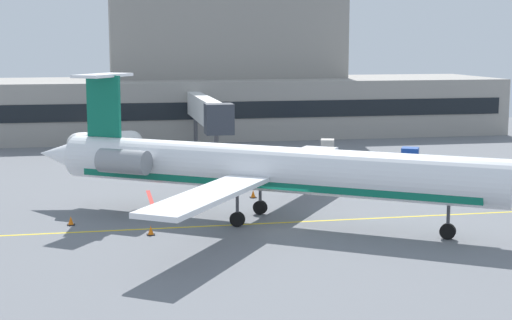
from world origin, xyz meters
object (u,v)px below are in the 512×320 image
Objects in this scene: fuel_tank at (105,143)px; belt_loader at (409,161)px; regional_jet at (263,169)px; baggage_tug at (213,176)px; pushback_tractor at (322,152)px.

belt_loader is at bearing -28.35° from fuel_tank.
regional_jet is at bearing -135.87° from belt_loader.
belt_loader is (17.72, 4.46, -0.10)m from baggage_tug.
baggage_tug is 1.08× the size of pushback_tractor.
belt_loader is at bearing 14.13° from baggage_tug.
regional_jet is 8.30× the size of baggage_tug.
pushback_tractor is 21.06m from fuel_tank.
pushback_tractor is (11.75, 10.57, -0.03)m from baggage_tug.
baggage_tug is 18.28m from belt_loader.
fuel_tank reaches higher than belt_loader.
fuel_tank reaches higher than baggage_tug.
fuel_tank is (-9.38, 29.51, -1.94)m from regional_jet.
belt_loader is (5.98, -6.11, -0.07)m from pushback_tractor.
regional_jet is 31.03m from fuel_tank.
fuel_tank is (-19.60, 7.69, 0.41)m from pushback_tractor.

